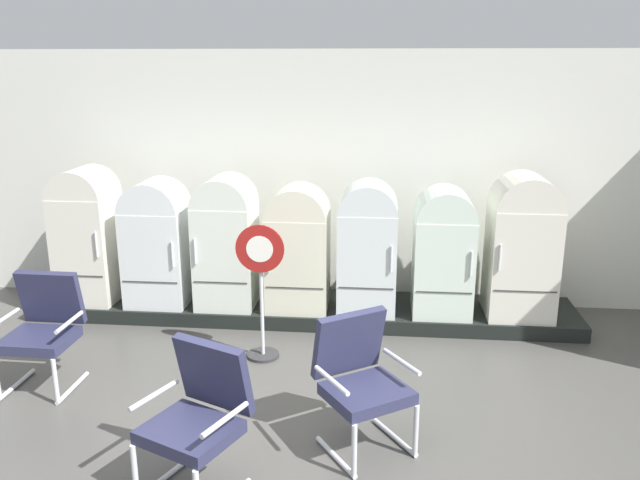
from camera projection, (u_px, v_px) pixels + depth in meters
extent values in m
cube|color=silver|center=(307.00, 179.00, 7.61)|extent=(11.76, 0.12, 2.96)
cube|color=#47443F|center=(306.00, 81.00, 7.31)|extent=(11.76, 0.07, 0.06)
cube|color=black|center=(301.00, 309.00, 7.38)|extent=(6.17, 0.95, 0.16)
cube|color=silver|center=(89.00, 248.00, 7.32)|extent=(0.62, 0.64, 1.22)
cylinder|color=silver|center=(83.00, 196.00, 7.15)|extent=(0.62, 0.63, 0.62)
cube|color=#383838|center=(78.00, 276.00, 7.06)|extent=(0.57, 0.01, 0.01)
cylinder|color=silver|center=(96.00, 245.00, 6.93)|extent=(0.02, 0.02, 0.28)
cube|color=white|center=(158.00, 257.00, 7.24)|extent=(0.67, 0.60, 1.08)
cylinder|color=white|center=(155.00, 210.00, 7.09)|extent=(0.67, 0.59, 0.67)
cube|color=#383838|center=(150.00, 282.00, 7.00)|extent=(0.62, 0.01, 0.01)
cylinder|color=silver|center=(172.00, 255.00, 6.88)|extent=(0.02, 0.02, 0.28)
cube|color=silver|center=(227.00, 255.00, 7.17)|extent=(0.64, 0.63, 1.15)
cylinder|color=silver|center=(224.00, 205.00, 7.01)|extent=(0.64, 0.62, 0.64)
cube|color=#383838|center=(220.00, 282.00, 6.92)|extent=(0.59, 0.01, 0.01)
cylinder|color=silver|center=(195.00, 251.00, 6.84)|extent=(0.02, 0.02, 0.28)
cube|color=silver|center=(298.00, 263.00, 7.08)|extent=(0.67, 0.58, 1.05)
cylinder|color=silver|center=(298.00, 217.00, 6.94)|extent=(0.67, 0.57, 0.67)
cube|color=#383838|center=(295.00, 288.00, 6.85)|extent=(0.62, 0.01, 0.01)
cylinder|color=silver|center=(268.00, 259.00, 6.78)|extent=(0.02, 0.02, 0.28)
cube|color=silver|center=(367.00, 261.00, 7.01)|extent=(0.63, 0.61, 1.12)
cylinder|color=silver|center=(368.00, 211.00, 6.86)|extent=(0.63, 0.59, 0.63)
cube|color=#383838|center=(366.00, 288.00, 6.77)|extent=(0.58, 0.01, 0.01)
cylinder|color=silver|center=(391.00, 259.00, 6.65)|extent=(0.02, 0.02, 0.28)
cube|color=silver|center=(442.00, 265.00, 6.97)|extent=(0.63, 0.65, 1.07)
cylinder|color=silver|center=(445.00, 218.00, 6.82)|extent=(0.63, 0.64, 0.63)
cube|color=#383838|center=(444.00, 293.00, 6.70)|extent=(0.58, 0.01, 0.01)
cylinder|color=silver|center=(471.00, 264.00, 6.58)|extent=(0.02, 0.02, 0.28)
cube|color=silver|center=(520.00, 262.00, 6.88)|extent=(0.69, 0.67, 1.20)
cylinder|color=silver|center=(525.00, 207.00, 6.72)|extent=(0.69, 0.65, 0.69)
cube|color=#383838|center=(525.00, 291.00, 6.61)|extent=(0.64, 0.01, 0.01)
cylinder|color=silver|center=(500.00, 258.00, 6.53)|extent=(0.02, 0.02, 0.28)
cylinder|color=silver|center=(17.00, 384.00, 5.78)|extent=(0.05, 0.55, 0.04)
cylinder|color=silver|center=(73.00, 388.00, 5.72)|extent=(0.05, 0.55, 0.04)
cylinder|color=silver|center=(55.00, 381.00, 5.42)|extent=(0.04, 0.04, 0.40)
cube|color=#2B2C4A|center=(39.00, 340.00, 5.63)|extent=(0.58, 0.51, 0.09)
cube|color=#2B2C4A|center=(51.00, 297.00, 5.81)|extent=(0.57, 0.19, 0.51)
cylinder|color=silver|center=(4.00, 319.00, 5.62)|extent=(0.04, 0.45, 0.04)
cylinder|color=silver|center=(69.00, 322.00, 5.55)|extent=(0.04, 0.45, 0.04)
cylinder|color=silver|center=(336.00, 457.00, 4.73)|extent=(0.34, 0.48, 0.04)
cylinder|color=silver|center=(354.00, 451.00, 4.46)|extent=(0.06, 0.06, 0.40)
cylinder|color=silver|center=(395.00, 437.00, 4.97)|extent=(0.34, 0.48, 0.04)
cylinder|color=silver|center=(416.00, 430.00, 4.70)|extent=(0.06, 0.06, 0.40)
cube|color=#2B2C4A|center=(367.00, 393.00, 4.73)|extent=(0.75, 0.74, 0.09)
cube|color=#2B2C4A|center=(349.00, 342.00, 4.88)|extent=(0.57, 0.47, 0.51)
cylinder|color=silver|center=(332.00, 380.00, 4.54)|extent=(0.28, 0.39, 0.04)
cylinder|color=silver|center=(402.00, 362.00, 4.82)|extent=(0.28, 0.39, 0.04)
cylinder|color=silver|center=(164.00, 478.00, 4.49)|extent=(0.27, 0.52, 0.04)
cylinder|color=silver|center=(135.00, 472.00, 4.22)|extent=(0.05, 0.05, 0.40)
cube|color=#2B2C4A|center=(190.00, 432.00, 4.24)|extent=(0.73, 0.69, 0.09)
cube|color=#2B2C4A|center=(214.00, 374.00, 4.38)|extent=(0.59, 0.40, 0.51)
cylinder|color=silver|center=(154.00, 395.00, 4.34)|extent=(0.22, 0.43, 0.04)
cylinder|color=silver|center=(225.00, 419.00, 4.04)|extent=(0.22, 0.43, 0.04)
cylinder|color=#2D2D30|center=(263.00, 355.00, 6.38)|extent=(0.32, 0.32, 0.03)
cylinder|color=silver|center=(262.00, 302.00, 6.22)|extent=(0.04, 0.04, 1.09)
cylinder|color=maroon|center=(260.00, 249.00, 6.05)|extent=(0.47, 0.02, 0.47)
cylinder|color=white|center=(260.00, 249.00, 6.04)|extent=(0.26, 0.00, 0.26)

